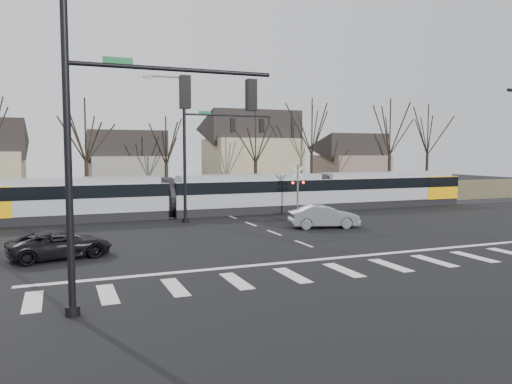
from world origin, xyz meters
name	(u,v)px	position (x,y,z in m)	size (l,w,h in m)	color
ground	(322,251)	(0.00, 0.00, 0.00)	(140.00, 140.00, 0.00)	black
grass_verge	(179,197)	(0.00, 32.00, 0.01)	(140.00, 28.00, 0.01)	#38331E
crosswalk	(367,268)	(0.00, -4.00, 0.01)	(27.00, 2.60, 0.01)	silver
stop_line	(341,258)	(0.00, -1.80, 0.01)	(28.00, 0.35, 0.01)	silver
lane_dashes	(224,214)	(0.00, 16.00, 0.01)	(0.18, 30.00, 0.01)	silver
rail_pair	(225,214)	(0.00, 15.80, 0.03)	(90.00, 1.52, 0.06)	#59595E
tram	(248,192)	(2.07, 16.00, 1.70)	(41.23, 3.06, 3.13)	gray
sedan	(324,216)	(3.87, 6.66, 0.75)	(4.80, 2.57, 1.50)	slate
suv	(61,245)	(-12.28, 2.98, 0.65)	(5.01, 3.12, 1.29)	black
signal_pole_near_left	(122,129)	(-10.41, -6.00, 5.70)	(9.28, 0.44, 10.20)	black
signal_pole_far	(206,142)	(-2.41, 12.50, 5.70)	(9.28, 0.44, 10.20)	black
rail_crossing_signal	(298,192)	(5.00, 12.79, 1.89)	(1.08, 0.36, 4.00)	#59595B
tree_row	(212,152)	(2.00, 26.00, 5.00)	(59.20, 7.20, 10.00)	black
house_b	(127,161)	(-5.00, 36.00, 3.97)	(8.64, 7.56, 7.65)	slate
house_c	(252,150)	(9.00, 33.00, 5.23)	(10.80, 8.64, 10.10)	gray
house_d	(351,159)	(24.00, 35.00, 3.97)	(8.64, 7.56, 7.65)	#6C564F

